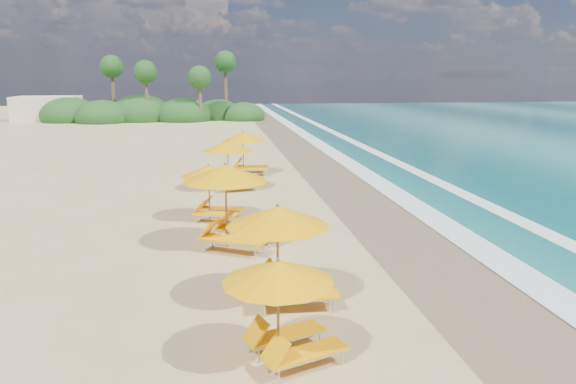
% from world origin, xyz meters
% --- Properties ---
extents(ground, '(160.00, 160.00, 0.00)m').
position_xyz_m(ground, '(0.00, 0.00, 0.00)').
color(ground, tan).
rests_on(ground, ground).
extents(wet_sand, '(4.00, 160.00, 0.01)m').
position_xyz_m(wet_sand, '(4.00, 0.00, 0.01)').
color(wet_sand, '#7A6749').
rests_on(wet_sand, ground).
extents(surf_foam, '(4.00, 160.00, 0.01)m').
position_xyz_m(surf_foam, '(6.70, 0.00, 0.03)').
color(surf_foam, white).
rests_on(surf_foam, ground).
extents(station_0, '(2.67, 2.62, 2.07)m').
position_xyz_m(station_0, '(-1.31, -9.10, 1.16)').
color(station_0, olive).
rests_on(station_0, ground).
extents(station_1, '(2.63, 2.43, 2.41)m').
position_xyz_m(station_1, '(-0.97, -6.52, 1.35)').
color(station_1, olive).
rests_on(station_1, ground).
extents(station_2, '(3.57, 3.57, 2.67)m').
position_xyz_m(station_2, '(-2.04, -2.25, 1.50)').
color(station_2, olive).
rests_on(station_2, ground).
extents(station_3, '(2.66, 2.61, 2.08)m').
position_xyz_m(station_3, '(-2.62, 1.08, 1.17)').
color(station_3, olive).
rests_on(station_3, ground).
extents(station_4, '(2.87, 2.74, 2.37)m').
position_xyz_m(station_4, '(-1.76, 6.12, 1.33)').
color(station_4, olive).
rests_on(station_4, ground).
extents(station_5, '(2.67, 2.50, 2.35)m').
position_xyz_m(station_5, '(-0.84, 9.99, 1.32)').
color(station_5, olive).
rests_on(station_5, ground).
extents(treeline, '(25.80, 8.80, 9.74)m').
position_xyz_m(treeline, '(-9.94, 45.51, 1.00)').
color(treeline, '#163D14').
rests_on(treeline, ground).
extents(beach_building, '(7.00, 5.00, 2.80)m').
position_xyz_m(beach_building, '(-22.00, 48.00, 1.40)').
color(beach_building, beige).
rests_on(beach_building, ground).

